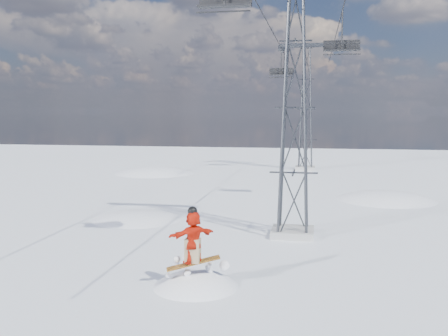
{
  "coord_description": "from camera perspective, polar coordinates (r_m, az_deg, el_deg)",
  "views": [
    {
      "loc": [
        1.69,
        -13.26,
        5.35
      ],
      "look_at": [
        -1.54,
        4.33,
        3.31
      ],
      "focal_mm": 40.0,
      "sensor_mm": 36.0,
      "label": 1
    }
  ],
  "objects": [
    {
      "name": "lift_tower_near",
      "position": [
        21.28,
        8.07,
        6.75
      ],
      "size": [
        5.2,
        1.8,
        11.43
      ],
      "color": "#999999",
      "rests_on": "ground"
    },
    {
      "name": "lift_chair_mid",
      "position": [
        28.83,
        13.3,
        13.37
      ],
      "size": [
        1.98,
        0.57,
        2.45
      ],
      "color": "black",
      "rests_on": "ground"
    },
    {
      "name": "lift_chair_far",
      "position": [
        48.62,
        6.86,
        10.78
      ],
      "size": [
        1.84,
        0.53,
        2.28
      ],
      "color": "black",
      "rests_on": "ground"
    },
    {
      "name": "lift_tower_far",
      "position": [
        46.26,
        9.37,
        6.55
      ],
      "size": [
        5.2,
        1.8,
        11.43
      ],
      "color": "#999999",
      "rests_on": "ground"
    },
    {
      "name": "haul_cables",
      "position": [
        33.23,
        9.08,
        15.94
      ],
      "size": [
        4.46,
        51.0,
        0.06
      ],
      "color": "black",
      "rests_on": "ground"
    },
    {
      "name": "ground",
      "position": [
        14.39,
        3.03,
        -15.33
      ],
      "size": [
        120.0,
        120.0,
        0.0
      ],
      "primitive_type": "plane",
      "color": "white",
      "rests_on": "ground"
    },
    {
      "name": "lift_chair_extra",
      "position": [
        44.9,
        6.55,
        10.82
      ],
      "size": [
        2.09,
        0.6,
        2.59
      ],
      "color": "black",
      "rests_on": "ground"
    },
    {
      "name": "snow_terrain",
      "position": [
        38.14,
        -0.19,
        -16.56
      ],
      "size": [
        39.0,
        37.0,
        22.0
      ],
      "color": "white",
      "rests_on": "ground"
    },
    {
      "name": "lift_chair_near",
      "position": [
        17.62,
        0.08,
        18.61
      ],
      "size": [
        1.82,
        0.52,
        2.25
      ],
      "color": "black",
      "rests_on": "ground"
    }
  ]
}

